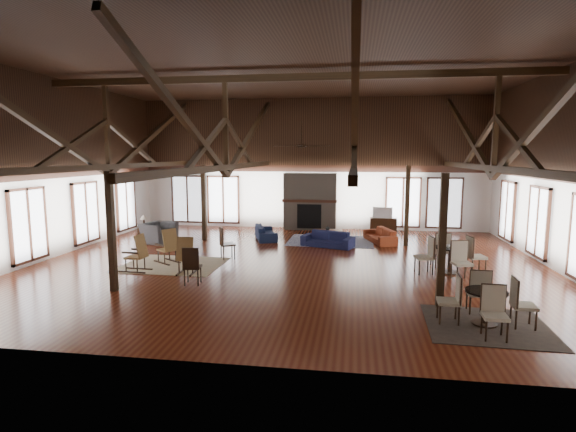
# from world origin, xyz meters

# --- Properties ---
(floor) EXTENTS (16.00, 16.00, 0.00)m
(floor) POSITION_xyz_m (0.00, 0.00, 0.00)
(floor) COLOR #5E2713
(floor) RESTS_ON ground
(ceiling) EXTENTS (16.00, 14.00, 0.02)m
(ceiling) POSITION_xyz_m (0.00, 0.00, 6.00)
(ceiling) COLOR black
(ceiling) RESTS_ON wall_back
(wall_back) EXTENTS (16.00, 0.02, 6.00)m
(wall_back) POSITION_xyz_m (0.00, 7.00, 3.00)
(wall_back) COLOR white
(wall_back) RESTS_ON floor
(wall_front) EXTENTS (16.00, 0.02, 6.00)m
(wall_front) POSITION_xyz_m (0.00, -7.00, 3.00)
(wall_front) COLOR white
(wall_front) RESTS_ON floor
(wall_left) EXTENTS (0.02, 14.00, 6.00)m
(wall_left) POSITION_xyz_m (-8.00, 0.00, 3.00)
(wall_left) COLOR white
(wall_left) RESTS_ON floor
(wall_right) EXTENTS (0.02, 14.00, 6.00)m
(wall_right) POSITION_xyz_m (8.00, 0.00, 3.00)
(wall_right) COLOR white
(wall_right) RESTS_ON floor
(roof_truss) EXTENTS (15.60, 14.07, 3.14)m
(roof_truss) POSITION_xyz_m (0.00, 0.00, 4.03)
(roof_truss) COLOR black
(roof_truss) RESTS_ON wall_back
(post_grid) EXTENTS (8.16, 7.16, 3.05)m
(post_grid) POSITION_xyz_m (0.00, 0.00, 1.52)
(post_grid) COLOR black
(post_grid) RESTS_ON floor
(fireplace) EXTENTS (2.50, 0.69, 2.60)m
(fireplace) POSITION_xyz_m (0.00, 6.67, 1.29)
(fireplace) COLOR #746758
(fireplace) RESTS_ON floor
(ceiling_fan) EXTENTS (1.60, 1.60, 0.75)m
(ceiling_fan) POSITION_xyz_m (0.50, -1.00, 3.73)
(ceiling_fan) COLOR black
(ceiling_fan) RESTS_ON roof_truss
(sofa_navy_front) EXTENTS (2.09, 1.37, 0.57)m
(sofa_navy_front) POSITION_xyz_m (1.06, 2.85, 0.28)
(sofa_navy_front) COLOR #171B41
(sofa_navy_front) RESTS_ON floor
(sofa_navy_left) EXTENTS (2.04, 1.29, 0.55)m
(sofa_navy_left) POSITION_xyz_m (-1.55, 4.01, 0.28)
(sofa_navy_left) COLOR #151D3A
(sofa_navy_left) RESTS_ON floor
(sofa_orange) EXTENTS (2.02, 1.29, 0.55)m
(sofa_orange) POSITION_xyz_m (3.06, 3.99, 0.28)
(sofa_orange) COLOR maroon
(sofa_orange) RESTS_ON floor
(coffee_table) EXTENTS (1.17, 0.67, 0.43)m
(coffee_table) POSITION_xyz_m (1.02, 4.04, 0.37)
(coffee_table) COLOR brown
(coffee_table) RESTS_ON floor
(vase) EXTENTS (0.22, 0.22, 0.19)m
(vase) POSITION_xyz_m (0.99, 3.98, 0.53)
(vase) COLOR #B2B2B2
(vase) RESTS_ON coffee_table
(armchair) EXTENTS (1.48, 1.39, 0.78)m
(armchair) POSITION_xyz_m (-5.60, 2.67, 0.39)
(armchair) COLOR #343437
(armchair) RESTS_ON floor
(side_table_lamp) EXTENTS (0.41, 0.41, 1.04)m
(side_table_lamp) POSITION_xyz_m (-6.54, 3.37, 0.39)
(side_table_lamp) COLOR black
(side_table_lamp) RESTS_ON floor
(rocking_chair_a) EXTENTS (0.98, 0.87, 1.12)m
(rocking_chair_a) POSITION_xyz_m (-3.81, -0.52, 0.53)
(rocking_chair_a) COLOR olive
(rocking_chair_a) RESTS_ON floor
(rocking_chair_b) EXTENTS (0.51, 0.88, 1.10)m
(rocking_chair_b) POSITION_xyz_m (-2.78, -1.64, 0.52)
(rocking_chair_b) COLOR olive
(rocking_chair_b) RESTS_ON floor
(rocking_chair_c) EXTENTS (0.90, 0.53, 1.12)m
(rocking_chair_c) POSITION_xyz_m (-4.28, -1.63, 0.53)
(rocking_chair_c) COLOR olive
(rocking_chair_c) RESTS_ON floor
(side_chair_a) EXTENTS (0.62, 0.62, 1.08)m
(side_chair_a) POSITION_xyz_m (-2.20, 0.29, 0.63)
(side_chair_a) COLOR black
(side_chair_a) RESTS_ON floor
(side_chair_b) EXTENTS (0.49, 0.49, 1.04)m
(side_chair_b) POSITION_xyz_m (-2.20, -2.75, 0.60)
(side_chair_b) COLOR black
(side_chair_b) RESTS_ON floor
(cafe_table_near) EXTENTS (1.92, 1.92, 1.00)m
(cafe_table_near) POSITION_xyz_m (4.71, -4.54, 0.50)
(cafe_table_near) COLOR black
(cafe_table_near) RESTS_ON floor
(cafe_table_far) EXTENTS (2.11, 2.11, 1.08)m
(cafe_table_far) POSITION_xyz_m (4.83, -0.45, 0.54)
(cafe_table_far) COLOR black
(cafe_table_far) RESTS_ON floor
(cup_near) EXTENTS (0.14, 0.14, 0.10)m
(cup_near) POSITION_xyz_m (4.69, -4.45, 0.77)
(cup_near) COLOR #B2B2B2
(cup_near) RESTS_ON cafe_table_near
(cup_far) EXTENTS (0.13, 0.13, 0.09)m
(cup_far) POSITION_xyz_m (4.74, -0.50, 0.82)
(cup_far) COLOR #B2B2B2
(cup_far) RESTS_ON cafe_table_far
(tv_console) EXTENTS (1.18, 0.44, 0.59)m
(tv_console) POSITION_xyz_m (3.34, 6.75, 0.29)
(tv_console) COLOR black
(tv_console) RESTS_ON floor
(television) EXTENTS (0.88, 0.19, 0.50)m
(television) POSITION_xyz_m (3.30, 6.75, 0.84)
(television) COLOR #B2B2B2
(television) RESTS_ON tv_console
(rug_tan) EXTENTS (3.10, 2.46, 0.01)m
(rug_tan) POSITION_xyz_m (-3.60, -0.71, 0.01)
(rug_tan) COLOR #CAB08C
(rug_tan) RESTS_ON floor
(rug_navy) EXTENTS (3.39, 2.57, 0.01)m
(rug_navy) POSITION_xyz_m (1.11, 3.96, 0.01)
(rug_navy) COLOR #1A1D4A
(rug_navy) RESTS_ON floor
(rug_dark) EXTENTS (2.48, 2.27, 0.01)m
(rug_dark) POSITION_xyz_m (4.75, -4.60, 0.01)
(rug_dark) COLOR black
(rug_dark) RESTS_ON floor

